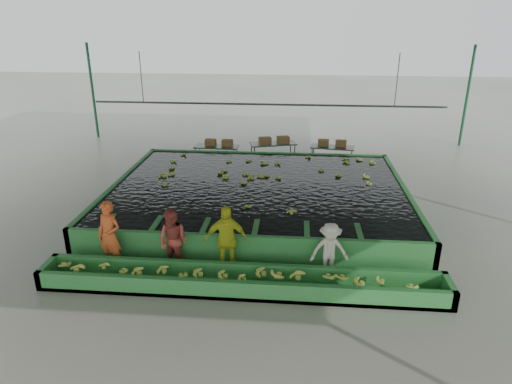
# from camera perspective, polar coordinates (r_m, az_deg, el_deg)

# --- Properties ---
(ground) EXTENTS (80.00, 80.00, 0.00)m
(ground) POSITION_cam_1_polar(r_m,az_deg,el_deg) (14.61, -0.17, -4.37)
(ground) COLOR gray
(ground) RESTS_ON ground
(shed_roof) EXTENTS (20.00, 22.00, 0.04)m
(shed_roof) POSITION_cam_1_polar(r_m,az_deg,el_deg) (13.24, -0.20, 15.54)
(shed_roof) COLOR gray
(shed_roof) RESTS_ON shed_posts
(shed_posts) EXTENTS (20.00, 22.00, 5.00)m
(shed_posts) POSITION_cam_1_polar(r_m,az_deg,el_deg) (13.71, -0.19, 5.09)
(shed_posts) COLOR #1D5E39
(shed_posts) RESTS_ON ground
(flotation_tank) EXTENTS (10.00, 8.00, 0.90)m
(flotation_tank) POSITION_cam_1_polar(r_m,az_deg,el_deg) (15.80, 0.32, -0.55)
(flotation_tank) COLOR #2F7F37
(flotation_tank) RESTS_ON ground
(tank_water) EXTENTS (9.70, 7.70, 0.00)m
(tank_water) POSITION_cam_1_polar(r_m,az_deg,el_deg) (15.65, 0.32, 0.81)
(tank_water) COLOR black
(tank_water) RESTS_ON flotation_tank
(sorting_trough) EXTENTS (10.00, 1.00, 0.50)m
(sorting_trough) POSITION_cam_1_polar(r_m,az_deg,el_deg) (11.35, -1.87, -11.07)
(sorting_trough) COLOR #2F7F37
(sorting_trough) RESTS_ON ground
(cableway_rail) EXTENTS (0.08, 0.08, 14.00)m
(cableway_rail) POSITION_cam_1_polar(r_m,az_deg,el_deg) (18.46, 1.26, 10.89)
(cableway_rail) COLOR #59605B
(cableway_rail) RESTS_ON shed_roof
(rail_hanger_left) EXTENTS (0.04, 0.04, 2.00)m
(rail_hanger_left) POSITION_cam_1_polar(r_m,az_deg,el_deg) (19.29, -14.15, 13.73)
(rail_hanger_left) COLOR #59605B
(rail_hanger_left) RESTS_ON shed_roof
(rail_hanger_right) EXTENTS (0.04, 0.04, 2.00)m
(rail_hanger_right) POSITION_cam_1_polar(r_m,az_deg,el_deg) (18.65, 17.23, 13.20)
(rail_hanger_right) COLOR #59605B
(rail_hanger_right) RESTS_ON shed_roof
(worker_a) EXTENTS (0.78, 0.63, 1.87)m
(worker_a) POSITION_cam_1_polar(r_m,az_deg,el_deg) (12.57, -17.83, -5.18)
(worker_a) COLOR #E05926
(worker_a) RESTS_ON ground
(worker_b) EXTENTS (0.99, 0.87, 1.70)m
(worker_b) POSITION_cam_1_polar(r_m,az_deg,el_deg) (12.07, -10.31, -6.04)
(worker_b) COLOR #A74034
(worker_b) RESTS_ON ground
(worker_c) EXTENTS (1.16, 0.61, 1.88)m
(worker_c) POSITION_cam_1_polar(r_m,az_deg,el_deg) (11.75, -3.77, -6.00)
(worker_c) COLOR #C3D01F
(worker_c) RESTS_ON ground
(worker_d) EXTENTS (1.04, 0.67, 1.51)m
(worker_d) POSITION_cam_1_polar(r_m,az_deg,el_deg) (11.76, 9.18, -7.27)
(worker_d) COLOR beige
(worker_d) RESTS_ON ground
(packing_table_left) EXTENTS (1.97, 0.88, 0.88)m
(packing_table_left) POSITION_cam_1_polar(r_m,az_deg,el_deg) (20.61, -4.95, 4.60)
(packing_table_left) COLOR #59605B
(packing_table_left) RESTS_ON ground
(packing_table_mid) EXTENTS (2.20, 1.36, 0.93)m
(packing_table_mid) POSITION_cam_1_polar(r_m,az_deg,el_deg) (20.83, 2.14, 4.92)
(packing_table_mid) COLOR #59605B
(packing_table_mid) RESTS_ON ground
(packing_table_right) EXTENTS (2.00, 1.03, 0.87)m
(packing_table_right) POSITION_cam_1_polar(r_m,az_deg,el_deg) (20.75, 9.47, 4.48)
(packing_table_right) COLOR #59605B
(packing_table_right) RESTS_ON ground
(box_stack_left) EXTENTS (1.25, 0.40, 0.27)m
(box_stack_left) POSITION_cam_1_polar(r_m,az_deg,el_deg) (20.54, -4.64, 5.83)
(box_stack_left) COLOR brown
(box_stack_left) RESTS_ON packing_table_left
(box_stack_mid) EXTENTS (1.42, 0.75, 0.29)m
(box_stack_mid) POSITION_cam_1_polar(r_m,az_deg,el_deg) (20.63, 2.27, 6.10)
(box_stack_mid) COLOR brown
(box_stack_mid) RESTS_ON packing_table_mid
(box_stack_right) EXTENTS (1.27, 0.44, 0.27)m
(box_stack_right) POSITION_cam_1_polar(r_m,az_deg,el_deg) (20.72, 9.47, 5.71)
(box_stack_right) COLOR brown
(box_stack_right) RESTS_ON packing_table_right
(floating_bananas) EXTENTS (8.31, 5.66, 0.11)m
(floating_bananas) POSITION_cam_1_polar(r_m,az_deg,el_deg) (16.40, 0.56, 1.78)
(floating_bananas) COLOR #ACC242
(floating_bananas) RESTS_ON tank_water
(trough_bananas) EXTENTS (8.92, 0.59, 0.12)m
(trough_bananas) POSITION_cam_1_polar(r_m,az_deg,el_deg) (11.27, -1.88, -10.42)
(trough_bananas) COLOR #ACC242
(trough_bananas) RESTS_ON sorting_trough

